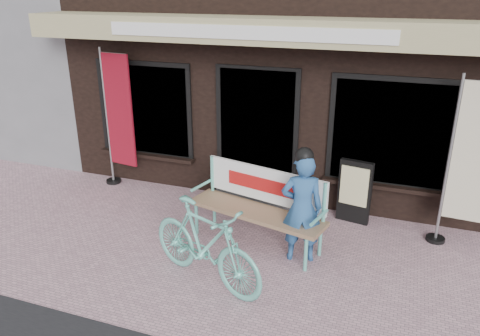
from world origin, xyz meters
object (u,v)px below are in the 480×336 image
at_px(person, 302,206).
at_px(menu_stand, 355,191).
at_px(nobori_cream, 469,163).
at_px(bicycle, 205,244).
at_px(nobori_red, 118,118).
at_px(bench, 260,201).

bearing_deg(person, menu_stand, 51.54).
bearing_deg(nobori_cream, person, -146.43).
relative_size(bicycle, nobori_red, 0.72).
xyz_separation_m(bicycle, nobori_cream, (2.86, 1.95, 0.69)).
bearing_deg(bicycle, nobori_cream, -34.31).
distance_m(nobori_red, nobori_cream, 5.42).
xyz_separation_m(person, bicycle, (-0.93, -0.89, -0.24)).
distance_m(bench, nobori_cream, 2.74).
bearing_deg(bench, person, -8.12).
xyz_separation_m(bench, nobori_red, (-2.87, 1.04, 0.62)).
distance_m(bench, bicycle, 1.18).
bearing_deg(nobori_red, person, -12.34).
height_order(bicycle, nobori_cream, nobori_cream).
relative_size(nobori_cream, menu_stand, 2.40).
xyz_separation_m(person, nobori_red, (-3.49, 1.29, 0.48)).
xyz_separation_m(person, menu_stand, (0.52, 1.27, -0.25)).
relative_size(bench, nobori_cream, 0.85).
distance_m(bench, menu_stand, 1.54).
bearing_deg(bench, nobori_red, 173.53).
distance_m(nobori_red, menu_stand, 4.08).
bearing_deg(person, bicycle, -152.69).
bearing_deg(person, bench, 142.07).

